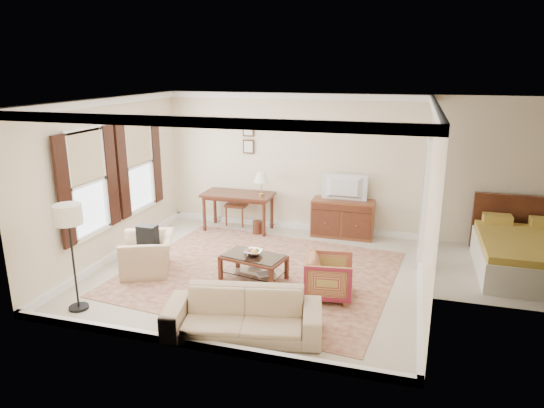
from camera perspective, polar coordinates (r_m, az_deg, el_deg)
The scene contains 21 objects.
room_shell at distance 7.79m, azimuth -2.05°, elevation 8.92°, with size 5.51×5.01×2.91m.
annex_bedroom at distance 9.26m, azimuth 28.19°, elevation -5.47°, with size 3.00×2.70×2.90m.
window_front at distance 8.59m, azimuth -20.91°, elevation 2.29°, with size 0.12×1.56×1.80m, color #CCB284, non-canonical shape.
window_rear at distance 9.88m, azimuth -15.41°, elevation 4.44°, with size 0.12×1.56×1.80m, color #CCB284, non-canonical shape.
doorway at distance 9.15m, azimuth 17.46°, elevation 0.32°, with size 0.10×1.12×2.25m, color white, non-canonical shape.
rug at distance 8.38m, azimuth -1.50°, elevation -8.11°, with size 4.37×3.74×0.01m, color maroon.
writing_desk at distance 10.35m, azimuth -4.01°, elevation 0.69°, with size 1.49×0.75×0.81m.
desk_chair at distance 10.77m, azimuth -4.14°, elevation 0.29°, with size 0.45×0.45×1.05m, color brown, non-canonical shape.
desk_lamp at distance 10.10m, azimuth -1.26°, elevation 2.43°, with size 0.32×0.32×0.50m, color silver, non-canonical shape.
framed_prints at distance 10.48m, azimuth -2.79°, elevation 7.78°, with size 0.25×0.04×0.68m, color #502517, non-canonical shape.
sideboard at distance 10.11m, azimuth 8.31°, elevation -1.69°, with size 1.26×0.49×0.78m, color brown.
tv at distance 9.88m, azimuth 8.49°, elevation 2.86°, with size 0.88×0.51×0.12m, color black.
coffee_table at distance 8.03m, azimuth -2.19°, elevation -6.73°, with size 1.12×0.79×0.43m.
fruit_bowl at distance 8.00m, azimuth -2.23°, elevation -5.61°, with size 0.42×0.42×0.10m, color silver.
book_a at distance 8.26m, azimuth -2.57°, elevation -7.27°, with size 0.28×0.04×0.38m, color brown.
book_b at distance 8.05m, azimuth -1.08°, elevation -7.93°, with size 0.28×0.03×0.38m, color brown.
striped_armchair at distance 7.49m, azimuth 6.74°, elevation -8.28°, with size 0.70×0.66×0.72m, color maroon.
club_armchair at distance 8.57m, azimuth -14.42°, elevation -5.02°, with size 0.98×0.64×0.86m, color #CBA989.
backpack at distance 8.52m, azimuth -14.43°, elevation -3.41°, with size 0.32×0.22×0.40m, color black.
sofa at distance 6.45m, azimuth -3.43°, elevation -12.04°, with size 2.04×0.60×0.80m, color #CBA989.
floor_lamp at distance 7.30m, azimuth -22.81°, elevation -2.01°, with size 0.39×0.39×1.58m.
Camera 1 is at (2.42, -7.34, 3.42)m, focal length 32.00 mm.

